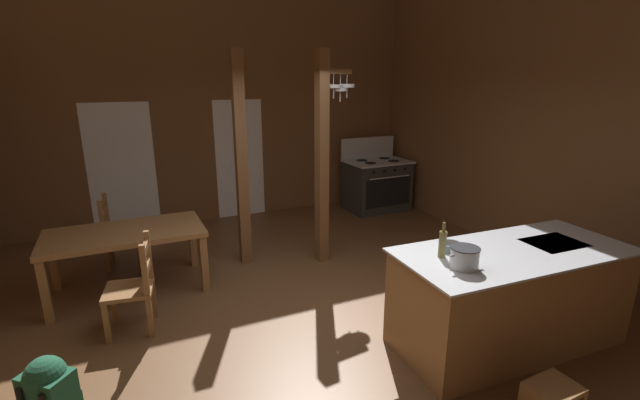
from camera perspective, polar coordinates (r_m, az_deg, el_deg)
ground_plane at (r=4.61m, az=-2.02°, el=-16.42°), size 7.72×8.41×0.10m
wall_back at (r=7.63m, az=-13.75°, el=13.89°), size 7.72×0.14×4.41m
wall_right at (r=6.17m, az=30.44°, el=11.83°), size 0.14×8.41×4.41m
glazed_door_back_left at (r=7.54m, az=-24.73°, el=3.83°), size 1.00×0.01×2.05m
glazed_panel_back_right at (r=7.75m, az=-10.56°, el=5.32°), size 0.84×0.01×2.05m
kitchen_island at (r=4.43m, az=23.70°, el=-11.64°), size 2.20×1.05×0.93m
stove_range at (r=8.16m, az=7.49°, el=2.08°), size 1.16×0.84×1.32m
support_post_with_pot_rack at (r=5.57m, az=0.49°, el=6.37°), size 0.56×0.24×2.76m
support_post_center at (r=5.62m, az=-10.37°, el=5.03°), size 0.14×0.14×2.76m
step_stool at (r=3.80m, az=28.29°, el=-22.28°), size 0.37×0.30×0.30m
dining_table at (r=5.40m, az=-24.33°, el=-4.62°), size 1.72×0.93×0.74m
ladderback_chair_near_window at (r=4.63m, az=-23.33°, el=-10.53°), size 0.50×0.50×0.95m
ladderback_chair_by_post at (r=6.26m, az=-25.12°, el=-3.93°), size 0.49×0.49×0.95m
backpack at (r=3.75m, az=-32.16°, el=-20.87°), size 0.39×0.39×0.60m
stockpot_on_counter at (r=3.68m, az=18.57°, el=-7.21°), size 0.31×0.24×0.17m
mixing_bowl_on_counter at (r=4.02m, az=16.89°, el=-5.88°), size 0.19×0.19×0.07m
bottle_tall_on_counter at (r=3.82m, az=15.88°, el=-5.53°), size 0.06×0.06×0.31m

